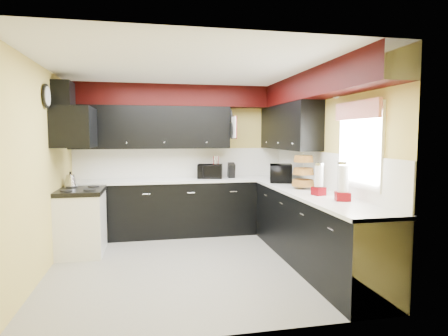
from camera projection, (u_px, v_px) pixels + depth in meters
name	position (u px, v px, depth m)	size (l,w,h in m)	color
ground	(194.00, 264.00, 4.87)	(3.60, 3.60, 0.00)	gray
wall_back	(181.00, 159.00, 6.52)	(3.60, 0.06, 2.50)	#E0C666
wall_right	(324.00, 166.00, 5.12)	(0.06, 3.60, 2.50)	#E0C666
wall_left	(41.00, 171.00, 4.41)	(0.06, 3.60, 2.50)	#E0C666
ceiling	(192.00, 68.00, 4.65)	(3.60, 3.60, 0.06)	white
cab_back	(183.00, 208.00, 6.30)	(3.60, 0.60, 0.90)	black
cab_right	(312.00, 230.00, 4.83)	(0.60, 3.00, 0.90)	black
counter_back	(183.00, 180.00, 6.26)	(3.62, 0.64, 0.04)	white
counter_right	(312.00, 194.00, 4.79)	(0.64, 3.02, 0.04)	white
splash_back	(181.00, 163.00, 6.52)	(3.60, 0.02, 0.50)	white
splash_right	(323.00, 170.00, 5.12)	(0.02, 3.60, 0.50)	white
upper_back	(152.00, 127.00, 6.21)	(2.60, 0.35, 0.70)	black
upper_right	(289.00, 127.00, 5.91)	(0.35, 1.80, 0.70)	black
soffit_back	(181.00, 96.00, 6.25)	(3.60, 0.36, 0.35)	black
soffit_right	(319.00, 84.00, 4.81)	(0.36, 3.24, 0.35)	black
stove	(82.00, 223.00, 5.27)	(0.60, 0.75, 0.86)	white
cooktop	(80.00, 191.00, 5.23)	(0.62, 0.77, 0.06)	black
hood	(74.00, 127.00, 5.15)	(0.50, 0.78, 0.55)	black
hood_duct	(63.00, 96.00, 5.08)	(0.24, 0.40, 0.40)	black
window	(360.00, 146.00, 4.21)	(0.03, 0.86, 0.96)	white
valance	(357.00, 110.00, 4.16)	(0.04, 0.88, 0.20)	red
pan_top	(230.00, 116.00, 6.37)	(0.03, 0.22, 0.40)	black
pan_mid	(232.00, 131.00, 6.27)	(0.03, 0.28, 0.46)	black
pan_low	(229.00, 132.00, 6.52)	(0.03, 0.24, 0.42)	black
cut_board	(234.00, 127.00, 6.15)	(0.03, 0.26, 0.35)	white
baskets	(303.00, 171.00, 5.12)	(0.27, 0.27, 0.50)	brown
clock	(46.00, 96.00, 4.58)	(0.03, 0.30, 0.30)	black
deco_plate	(336.00, 89.00, 4.68)	(0.03, 0.24, 0.24)	white
toaster_oven	(210.00, 171.00, 6.36)	(0.41, 0.34, 0.24)	black
microwave	(281.00, 173.00, 5.86)	(0.49, 0.33, 0.27)	black
utensil_crock	(216.00, 174.00, 6.35)	(0.14, 0.14, 0.15)	silver
knife_block	(231.00, 171.00, 6.43)	(0.11, 0.16, 0.25)	black
kettle	(71.00, 181.00, 5.46)	(0.20, 0.20, 0.18)	#A4A5A9
dispenser_a	(319.00, 180.00, 4.55)	(0.13, 0.13, 0.36)	#5D0605
dispenser_b	(343.00, 182.00, 4.17)	(0.16, 0.16, 0.42)	maroon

